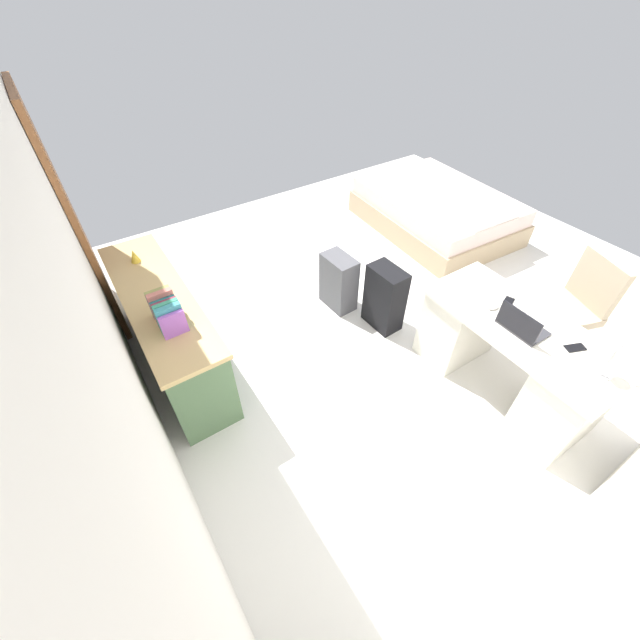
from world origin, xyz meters
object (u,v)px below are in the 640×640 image
object	(u,v)px
desk	(509,356)
credenza	(168,329)
bed	(436,211)
suitcase_black	(385,298)
figurine_small	(134,256)
cell_phone_near_laptop	(575,348)
desk_lamp	(613,344)
computer_mouse	(494,306)
laptop	(521,326)
office_chair	(567,312)
cell_phone_by_mouse	(508,302)
suitcase_spare_grey	(339,282)

from	to	relation	value
desk	credenza	size ratio (longest dim) A/B	0.81
bed	suitcase_black	distance (m)	2.03
figurine_small	cell_phone_near_laptop	bearing A→B (deg)	-139.91
cell_phone_near_laptop	desk_lamp	bearing A→B (deg)	174.51
suitcase_black	computer_mouse	world-z (taller)	computer_mouse
desk_lamp	figurine_small	bearing A→B (deg)	37.02
laptop	credenza	bearing A→B (deg)	48.79
desk	office_chair	bearing A→B (deg)	-88.21
cell_phone_by_mouse	suitcase_black	bearing A→B (deg)	3.10
suitcase_spare_grey	laptop	bearing A→B (deg)	-168.32
laptop	cell_phone_near_laptop	size ratio (longest dim) A/B	2.31
desk_lamp	figurine_small	world-z (taller)	desk_lamp
cell_phone_near_laptop	figurine_small	world-z (taller)	figurine_small
suitcase_spare_grey	computer_mouse	size ratio (longest dim) A/B	5.74
computer_mouse	figurine_small	bearing A→B (deg)	46.64
office_chair	bed	xyz separation A→B (m)	(2.11, -0.66, -0.18)
suitcase_black	laptop	size ratio (longest dim) A/B	2.04
credenza	suitcase_black	world-z (taller)	credenza
cell_phone_near_laptop	suitcase_black	bearing A→B (deg)	38.10
credenza	suitcase_spare_grey	bearing A→B (deg)	-96.19
laptop	desk_lamp	size ratio (longest dim) A/B	0.91
credenza	computer_mouse	bearing A→B (deg)	-126.19
bed	office_chair	bearing A→B (deg)	162.69
credenza	suitcase_spare_grey	world-z (taller)	credenza
desk	computer_mouse	bearing A→B (deg)	9.15
laptop	cell_phone_near_laptop	bearing A→B (deg)	-151.68
cell_phone_near_laptop	desk	bearing A→B (deg)	37.65
suitcase_spare_grey	cell_phone_by_mouse	xyz separation A→B (m)	(-1.37, -0.60, 0.44)
credenza	bed	world-z (taller)	credenza
bed	desk_lamp	xyz separation A→B (m)	(-2.65, 1.46, 0.73)
computer_mouse	desk_lamp	world-z (taller)	desk_lamp
bed	computer_mouse	world-z (taller)	computer_mouse
office_chair	cell_phone_near_laptop	world-z (taller)	office_chair
figurine_small	suitcase_spare_grey	bearing A→B (deg)	-113.20
desk	office_chair	size ratio (longest dim) A/B	1.55
desk	credenza	world-z (taller)	credenza
laptop	desk_lamp	distance (m)	0.54
bed	figurine_small	xyz separation A→B (m)	(0.15, 3.57, 0.57)
office_chair	desk_lamp	distance (m)	1.11
office_chair	computer_mouse	bearing A→B (deg)	75.18
cell_phone_near_laptop	desk_lamp	distance (m)	0.32
credenza	laptop	world-z (taller)	laptop
computer_mouse	figurine_small	world-z (taller)	figurine_small
cell_phone_near_laptop	figurine_small	bearing A→B (deg)	63.28
bed	figurine_small	bearing A→B (deg)	87.58
suitcase_black	desk_lamp	world-z (taller)	desk_lamp
credenza	computer_mouse	xyz separation A→B (m)	(-1.52, -2.08, 0.35)
credenza	cell_phone_near_laptop	xyz separation A→B (m)	(-2.10, -2.20, 0.34)
credenza	laptop	xyz separation A→B (m)	(-1.78, -2.03, 0.39)
office_chair	laptop	distance (m)	0.95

